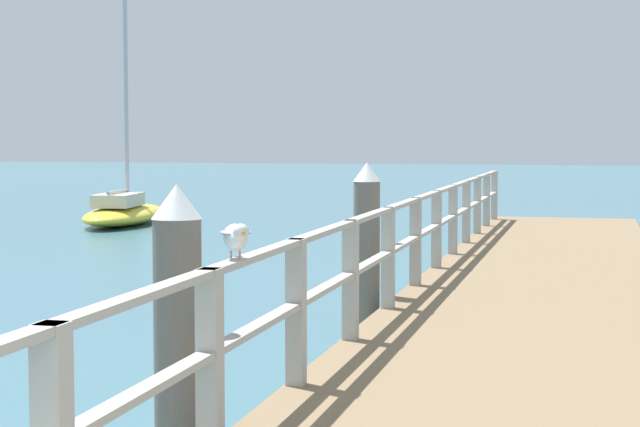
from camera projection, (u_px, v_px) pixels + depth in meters
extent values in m
cube|color=#846B4C|center=(537.00, 308.00, 11.68)|extent=(2.89, 21.60, 0.41)
cube|color=#B2ADA3|center=(210.00, 363.00, 5.53)|extent=(0.12, 0.12, 1.00)
cube|color=#B2ADA3|center=(296.00, 312.00, 7.14)|extent=(0.12, 0.12, 1.00)
cube|color=#B2ADA3|center=(351.00, 280.00, 8.75)|extent=(0.12, 0.12, 1.00)
cube|color=#B2ADA3|center=(388.00, 258.00, 10.36)|extent=(0.12, 0.12, 1.00)
cube|color=#B2ADA3|center=(416.00, 241.00, 11.97)|extent=(0.12, 0.12, 1.00)
cube|color=#B2ADA3|center=(436.00, 229.00, 13.58)|extent=(0.12, 0.12, 1.00)
cube|color=#B2ADA3|center=(453.00, 219.00, 15.19)|extent=(0.12, 0.12, 1.00)
cube|color=#B2ADA3|center=(466.00, 211.00, 16.80)|extent=(0.12, 0.12, 1.00)
cube|color=#B2ADA3|center=(477.00, 205.00, 18.41)|extent=(0.12, 0.12, 1.00)
cube|color=#B2ADA3|center=(487.00, 200.00, 20.02)|extent=(0.12, 0.12, 1.00)
cube|color=#B2ADA3|center=(494.00, 195.00, 21.63)|extent=(0.12, 0.12, 1.00)
cube|color=#B2ADA3|center=(416.00, 199.00, 11.94)|extent=(0.10, 20.00, 0.04)
cube|color=#B2ADA3|center=(416.00, 237.00, 11.97)|extent=(0.10, 20.00, 0.04)
cylinder|color=#6B6056|center=(178.00, 358.00, 6.11)|extent=(0.28, 0.28, 1.62)
cone|color=white|center=(177.00, 202.00, 6.05)|extent=(0.29, 0.29, 0.20)
cylinder|color=#6B6056|center=(367.00, 258.00, 11.22)|extent=(0.28, 0.28, 1.62)
cone|color=white|center=(367.00, 172.00, 11.15)|extent=(0.29, 0.29, 0.20)
ellipsoid|color=white|center=(236.00, 237.00, 5.90)|extent=(0.25, 0.31, 0.15)
sphere|color=white|center=(241.00, 232.00, 5.72)|extent=(0.09, 0.09, 0.09)
cone|color=gold|center=(243.00, 233.00, 5.66)|extent=(0.04, 0.06, 0.02)
cone|color=#939399|center=(231.00, 233.00, 6.06)|extent=(0.10, 0.10, 0.07)
ellipsoid|color=#939399|center=(236.00, 233.00, 5.90)|extent=(0.26, 0.28, 0.04)
cylinder|color=tan|center=(240.00, 255.00, 5.92)|extent=(0.01, 0.01, 0.05)
cylinder|color=tan|center=(231.00, 255.00, 5.91)|extent=(0.01, 0.01, 0.05)
ellipsoid|color=gold|center=(125.00, 215.00, 25.36)|extent=(2.18, 4.62, 0.47)
cylinder|color=#B2B2B7|center=(126.00, 97.00, 25.38)|extent=(0.10, 0.10, 5.15)
cylinder|color=#B2B2B7|center=(118.00, 192.00, 24.77)|extent=(0.31, 1.55, 0.08)
cube|color=beige|center=(118.00, 200.00, 24.80)|extent=(1.09, 1.71, 0.30)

